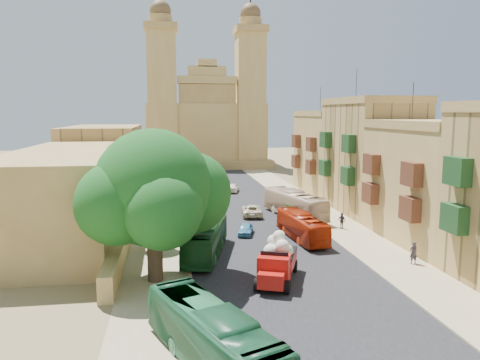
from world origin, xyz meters
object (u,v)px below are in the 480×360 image
object	(u,v)px
bus_green_north	(206,239)
car_dkblue	(195,190)
bus_green_south	(213,338)
bus_red_east	(302,227)
red_truck	(277,260)
bus_cream_east	(294,204)
car_blue_b	(204,175)
pedestrian_a	(413,253)
street_tree_a	(151,215)
car_cream	(252,210)
street_tree_d	(159,167)
car_white_b	(233,188)
car_blue_a	(246,229)
olive_pickup	(303,215)
church	(205,124)
pedestrian_c	(342,221)
car_white_a	(197,199)
street_tree_b	(155,188)
street_tree_c	(157,175)
ficus_tree	(155,192)

from	to	relation	value
bus_green_north	car_dkblue	world-z (taller)	bus_green_north
bus_green_south	bus_red_east	xyz separation A→B (m)	(10.50, 21.34, -0.22)
red_truck	bus_green_north	world-z (taller)	red_truck
bus_cream_east	car_blue_b	xyz separation A→B (m)	(-7.95, 34.42, -0.89)
pedestrian_a	street_tree_a	bearing A→B (deg)	-24.44
red_truck	pedestrian_a	world-z (taller)	red_truck
street_tree_a	car_cream	size ratio (longest dim) A/B	0.95
car_cream	car_dkblue	distance (m)	16.17
street_tree_d	car_white_b	world-z (taller)	street_tree_d
street_tree_d	street_tree_a	bearing A→B (deg)	-90.00
car_blue_a	car_blue_b	xyz separation A→B (m)	(-1.10, 41.36, 0.08)
olive_pickup	bus_red_east	world-z (taller)	bus_red_east
church	pedestrian_c	xyz separation A→B (m)	(9.29, -61.98, -8.67)
street_tree_a	car_cream	world-z (taller)	street_tree_a
church	bus_green_north	xyz separation A→B (m)	(-5.43, -69.06, -8.07)
street_tree_a	church	bearing A→B (deg)	81.46
church	bus_cream_east	xyz separation A→B (m)	(5.85, -55.97, -7.98)
bus_green_north	car_white_a	world-z (taller)	bus_green_north
olive_pickup	bus_green_south	xyz separation A→B (m)	(-12.61, -28.17, 0.62)
street_tree_b	bus_green_south	xyz separation A→B (m)	(3.50, -32.17, -2.11)
church	car_white_a	size ratio (longest dim) A/B	10.55
street_tree_b	car_blue_b	xyz separation A→B (m)	(7.90, 33.06, -2.93)
church	car_blue_a	size ratio (longest dim) A/B	10.94
car_white_a	car_white_b	bearing A→B (deg)	48.46
car_blue_a	bus_cream_east	bearing A→B (deg)	61.07
bus_green_south	car_cream	bearing A→B (deg)	53.78
bus_green_south	pedestrian_c	xyz separation A→B (m)	(15.79, 24.80, -0.62)
street_tree_c	car_dkblue	world-z (taller)	street_tree_c
street_tree_d	olive_pickup	xyz separation A→B (m)	(16.11, -28.00, -2.32)
olive_pickup	bus_cream_east	xyz separation A→B (m)	(-0.26, 2.64, 0.68)
street_tree_b	car_dkblue	world-z (taller)	street_tree_b
ficus_tree	red_truck	world-z (taller)	ficus_tree
olive_pickup	car_blue_b	size ratio (longest dim) A/B	1.18
bus_green_south	car_blue_a	xyz separation A→B (m)	(5.50, 23.86, -0.91)
bus_green_north	pedestrian_c	size ratio (longest dim) A/B	6.13
bus_green_north	car_white_a	distance (m)	23.10
ficus_tree	bus_red_east	bearing A→B (deg)	34.35
pedestrian_a	car_dkblue	bearing A→B (deg)	-71.11
ficus_tree	church	bearing A→B (deg)	82.82
ficus_tree	pedestrian_a	world-z (taller)	ficus_tree
street_tree_d	car_blue_a	size ratio (longest dim) A/B	1.43
street_tree_d	car_blue_a	xyz separation A→B (m)	(9.00, -32.31, -2.61)
car_blue_a	street_tree_d	bearing A→B (deg)	121.25
car_white_a	street_tree_c	bearing A→B (deg)	141.13
church	pedestrian_a	bearing A→B (deg)	-81.70
olive_pickup	pedestrian_a	xyz separation A→B (m)	(4.65, -15.24, 0.05)
street_tree_b	pedestrian_c	size ratio (longest dim) A/B	3.15
street_tree_b	car_white_b	size ratio (longest dim) A/B	1.32
car_blue_a	car_dkblue	xyz separation A→B (m)	(-3.63, 23.47, 0.14)
bus_red_east	bus_cream_east	xyz separation A→B (m)	(1.85, 9.47, 0.28)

